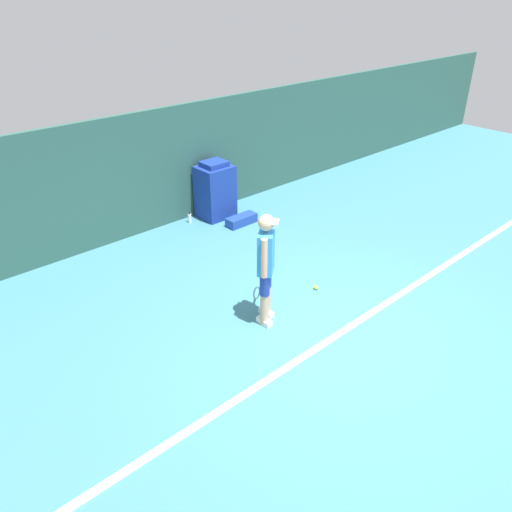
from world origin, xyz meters
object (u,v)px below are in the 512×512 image
Objects in this scene: tennis_player at (266,264)px; water_bottle at (190,218)px; covered_chair at (215,191)px; equipment_bag at (241,220)px; tennis_ball at (316,287)px.

water_bottle is at bearing 32.47° from tennis_player.
tennis_player is 3.70m from covered_chair.
tennis_player is 3.30m from equipment_bag.
water_bottle reaches higher than equipment_bag.
water_bottle is (1.08, 3.40, -0.82)m from tennis_player.
covered_chair is 0.81m from equipment_bag.
tennis_ball is at bearing -38.07° from tennis_player.
tennis_ball is at bearing -99.42° from covered_chair.
tennis_ball is 0.33× the size of water_bottle.
covered_chair reaches higher than tennis_ball.
tennis_ball is 3.34m from covered_chair.
covered_chair is (0.54, 3.25, 0.53)m from tennis_ball.
tennis_ball is 0.11× the size of equipment_bag.
equipment_bag reaches higher than tennis_ball.
tennis_ball is 2.69m from equipment_bag.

